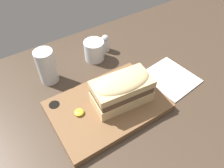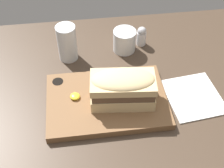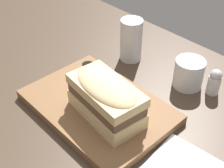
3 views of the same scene
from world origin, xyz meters
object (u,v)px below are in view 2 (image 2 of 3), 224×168
(water_glass, at_px, (67,45))
(napkin, at_px, (193,96))
(wine_glass, at_px, (124,41))
(sandwich, at_px, (123,87))
(salt_shaker, at_px, (141,36))
(serving_board, at_px, (106,101))

(water_glass, distance_m, napkin, 0.43)
(water_glass, xyz_separation_m, napkin, (0.36, -0.23, -0.05))
(water_glass, relative_size, wine_glass, 1.62)
(sandwich, relative_size, salt_shaker, 2.61)
(serving_board, bearing_deg, sandwich, -16.08)
(water_glass, bearing_deg, salt_shaker, 8.59)
(serving_board, height_order, wine_glass, wine_glass)
(napkin, xyz_separation_m, salt_shaker, (-0.11, 0.26, 0.03))
(sandwich, bearing_deg, napkin, 0.87)
(serving_board, height_order, water_glass, water_glass)
(serving_board, relative_size, wine_glass, 4.49)
(serving_board, relative_size, salt_shaker, 4.87)
(serving_board, distance_m, napkin, 0.26)
(serving_board, distance_m, water_glass, 0.24)
(sandwich, distance_m, water_glass, 0.27)
(water_glass, relative_size, salt_shaker, 1.76)
(wine_glass, bearing_deg, napkin, -54.98)
(salt_shaker, bearing_deg, napkin, -67.86)
(wine_glass, distance_m, salt_shaker, 0.07)
(salt_shaker, bearing_deg, water_glass, -171.41)
(serving_board, xyz_separation_m, wine_glass, (0.09, 0.23, 0.02))
(serving_board, xyz_separation_m, water_glass, (-0.10, 0.22, 0.04))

